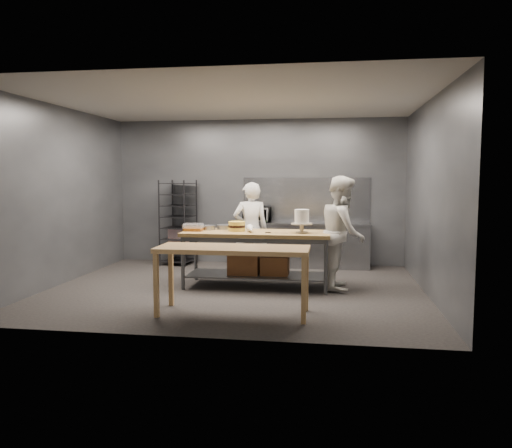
{
  "coord_description": "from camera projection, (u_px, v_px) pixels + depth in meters",
  "views": [
    {
      "loc": [
        1.52,
        -7.84,
        1.82
      ],
      "look_at": [
        0.31,
        0.15,
        1.05
      ],
      "focal_mm": 35.0,
      "sensor_mm": 36.0,
      "label": 1
    }
  ],
  "objects": [
    {
      "name": "chef_behind",
      "position": [
        251.0,
        230.0,
        8.96
      ],
      "size": [
        0.72,
        0.57,
        1.72
      ],
      "primitive_type": "imported",
      "rotation": [
        0.0,
        0.0,
        3.42
      ],
      "color": "white",
      "rests_on": "ground"
    },
    {
      "name": "offset_spatula",
      "position": [
        274.0,
        233.0,
        7.96
      ],
      "size": [
        0.37,
        0.02,
        0.02
      ],
      "color": "slate",
      "rests_on": "work_table"
    },
    {
      "name": "cake_pans",
      "position": [
        219.0,
        227.0,
        8.52
      ],
      "size": [
        0.53,
        0.41,
        0.07
      ],
      "color": "gray",
      "rests_on": "work_table"
    },
    {
      "name": "microwave",
      "position": [
        257.0,
        214.0,
        10.16
      ],
      "size": [
        0.54,
        0.37,
        0.3
      ],
      "primitive_type": "imported",
      "color": "black",
      "rests_on": "back_counter"
    },
    {
      "name": "frosted_cake_stand",
      "position": [
        302.0,
        219.0,
        7.96
      ],
      "size": [
        0.34,
        0.34,
        0.38
      ],
      "color": "#B9AD94",
      "rests_on": "work_table"
    },
    {
      "name": "ground",
      "position": [
        236.0,
        289.0,
        8.12
      ],
      "size": [
        6.0,
        6.0,
        0.0
      ],
      "primitive_type": "plane",
      "color": "black",
      "rests_on": "ground"
    },
    {
      "name": "work_table",
      "position": [
        257.0,
        253.0,
        8.21
      ],
      "size": [
        2.4,
        0.9,
        0.92
      ],
      "color": "olive",
      "rests_on": "ground"
    },
    {
      "name": "back_counter",
      "position": [
        305.0,
        245.0,
        10.07
      ],
      "size": [
        2.6,
        0.6,
        0.9
      ],
      "color": "slate",
      "rests_on": "ground"
    },
    {
      "name": "layer_cake",
      "position": [
        237.0,
        226.0,
        8.25
      ],
      "size": [
        0.28,
        0.28,
        0.16
      ],
      "color": "gold",
      "rests_on": "work_table"
    },
    {
      "name": "near_counter",
      "position": [
        233.0,
        253.0,
        6.55
      ],
      "size": [
        2.0,
        0.7,
        0.9
      ],
      "color": "olive",
      "rests_on": "ground"
    },
    {
      "name": "speed_rack",
      "position": [
        178.0,
        223.0,
        10.34
      ],
      "size": [
        0.69,
        0.73,
        1.75
      ],
      "color": "black",
      "rests_on": "ground"
    },
    {
      "name": "splashback_panel",
      "position": [
        306.0,
        199.0,
        10.28
      ],
      "size": [
        2.6,
        0.02,
        0.9
      ],
      "primitive_type": "cube",
      "color": "slate",
      "rests_on": "back_counter"
    },
    {
      "name": "chef_right",
      "position": [
        343.0,
        233.0,
        8.07
      ],
      "size": [
        0.71,
        0.91,
        1.83
      ],
      "primitive_type": "imported",
      "rotation": [
        0.0,
        0.0,
        1.55
      ],
      "color": "silver",
      "rests_on": "ground"
    },
    {
      "name": "back_wall",
      "position": [
        258.0,
        192.0,
        10.43
      ],
      "size": [
        6.0,
        0.04,
        3.0
      ],
      "primitive_type": "cube",
      "color": "#4C4F54",
      "rests_on": "ground"
    },
    {
      "name": "pastry_clamshells",
      "position": [
        193.0,
        227.0,
        8.35
      ],
      "size": [
        0.35,
        0.38,
        0.11
      ],
      "color": "#9C601F",
      "rests_on": "work_table"
    },
    {
      "name": "piping_bag",
      "position": [
        251.0,
        229.0,
        8.0
      ],
      "size": [
        0.21,
        0.4,
        0.12
      ],
      "primitive_type": "cone",
      "rotation": [
        1.57,
        0.0,
        0.24
      ],
      "color": "white",
      "rests_on": "work_table"
    }
  ]
}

